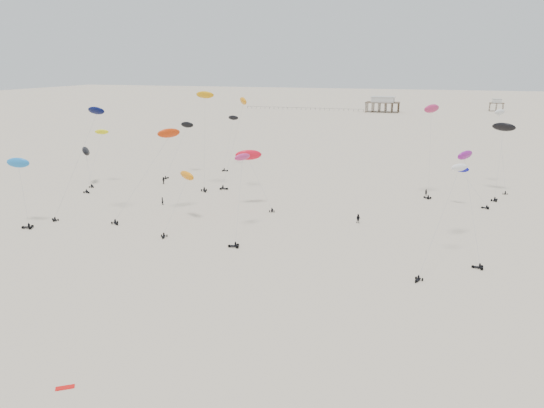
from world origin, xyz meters
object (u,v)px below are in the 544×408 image
(rig_9, at_px, (468,177))
(pavilion_small, at_px, (496,106))
(pavilion_main, at_px, (383,105))
(rig_0, at_px, (184,184))
(spectator_0, at_px, (163,205))
(rig_4, at_px, (160,147))

(rig_9, bearing_deg, pavilion_small, -1.54)
(pavilion_main, bearing_deg, pavilion_small, 23.20)
(rig_0, height_order, spectator_0, rig_0)
(pavilion_small, bearing_deg, rig_0, -105.81)
(pavilion_small, relative_size, rig_9, 0.44)
(pavilion_main, height_order, rig_0, rig_0)
(pavilion_main, distance_m, pavilion_small, 76.16)
(rig_9, bearing_deg, rig_0, 96.59)
(pavilion_main, relative_size, rig_9, 1.02)
(pavilion_main, bearing_deg, rig_9, -80.47)
(pavilion_small, xyz_separation_m, spectator_0, (-91.34, -275.48, -3.49))
(rig_0, xyz_separation_m, rig_9, (53.17, 2.38, 4.43))
(rig_4, bearing_deg, pavilion_small, -160.80)
(pavilion_main, height_order, spectator_0, pavilion_main)
(pavilion_small, relative_size, rig_4, 0.43)
(pavilion_small, relative_size, spectator_0, 4.36)
(pavilion_main, bearing_deg, spectator_0, -94.97)
(rig_0, relative_size, rig_4, 0.76)
(rig_0, xyz_separation_m, spectator_0, (-10.61, 9.68, -7.78))
(pavilion_main, distance_m, rig_9, 256.44)
(pavilion_main, height_order, rig_9, rig_9)
(pavilion_main, relative_size, pavilion_small, 2.33)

